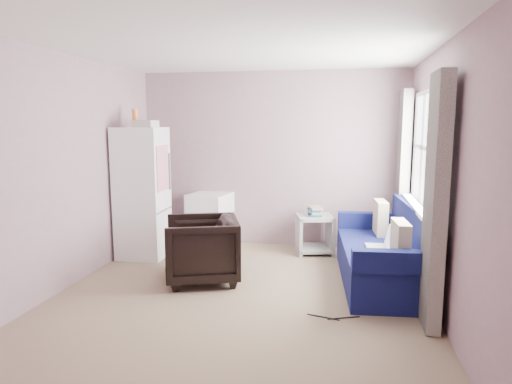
% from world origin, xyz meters
% --- Properties ---
extents(room, '(3.84, 4.24, 2.54)m').
position_xyz_m(room, '(0.02, 0.01, 1.25)').
color(room, '#89735A').
rests_on(room, ground).
extents(armchair, '(0.95, 0.98, 0.81)m').
position_xyz_m(armchair, '(-0.53, 0.37, 0.40)').
color(armchair, black).
rests_on(armchair, ground).
extents(fridge, '(0.62, 0.61, 1.95)m').
position_xyz_m(fridge, '(-1.58, 1.16, 0.87)').
color(fridge, white).
rests_on(fridge, ground).
extents(washing_machine, '(0.63, 0.63, 0.76)m').
position_xyz_m(washing_machine, '(-0.87, 1.87, 0.40)').
color(washing_machine, white).
rests_on(washing_machine, ground).
extents(side_table, '(0.57, 0.57, 0.64)m').
position_xyz_m(side_table, '(0.65, 1.75, 0.30)').
color(side_table, '#9D9C9A').
rests_on(side_table, ground).
extents(sofa, '(1.03, 2.01, 0.87)m').
position_xyz_m(sofa, '(1.54, 0.69, 0.32)').
color(sofa, navy).
rests_on(sofa, ground).
extents(window_dressing, '(0.17, 2.62, 2.18)m').
position_xyz_m(window_dressing, '(1.78, 0.70, 1.11)').
color(window_dressing, white).
rests_on(window_dressing, ground).
extents(floor_cables, '(0.48, 0.12, 0.01)m').
position_xyz_m(floor_cables, '(0.95, -0.37, 0.01)').
color(floor_cables, black).
rests_on(floor_cables, ground).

